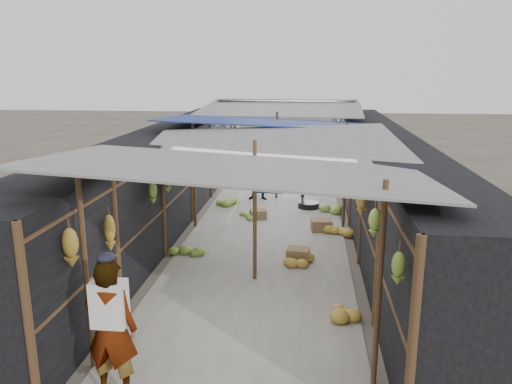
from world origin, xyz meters
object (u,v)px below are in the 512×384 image
at_px(crate_near, 298,255).
at_px(black_basin, 309,205).
at_px(shopper_blue, 260,176).
at_px(vendor_seated, 302,191).
at_px(vendor_elderly, 111,328).

distance_m(crate_near, black_basin, 4.01).
relative_size(shopper_blue, vendor_seated, 1.91).
bearing_deg(vendor_elderly, crate_near, -111.03).
bearing_deg(black_basin, vendor_elderly, -104.99).
bearing_deg(shopper_blue, crate_near, -73.96).
relative_size(black_basin, shopper_blue, 0.40).
relative_size(black_basin, vendor_elderly, 0.34).
xyz_separation_m(crate_near, vendor_elderly, (-2.08, -4.50, 0.73)).
bearing_deg(black_basin, vendor_seated, 118.14).
relative_size(vendor_elderly, shopper_blue, 1.17).
bearing_deg(shopper_blue, vendor_seated, -15.41).
bearing_deg(vendor_elderly, vendor_seated, -99.37).
height_order(crate_near, black_basin, crate_near).
distance_m(black_basin, shopper_blue, 1.75).
xyz_separation_m(black_basin, vendor_seated, (-0.21, 0.38, 0.30)).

